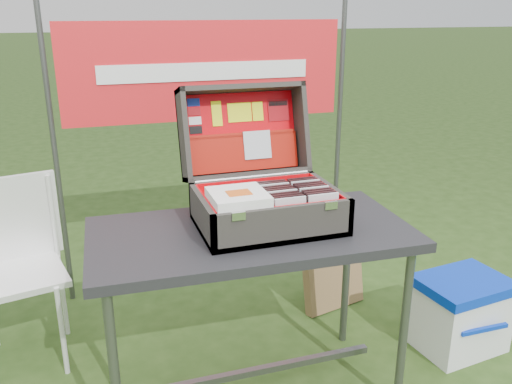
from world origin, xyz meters
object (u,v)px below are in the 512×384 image
object	(u,v)px
cooler	(460,313)
suitcase	(263,161)
table	(251,317)
cardboard_box	(333,274)
chair	(19,278)

from	to	relation	value
cooler	suitcase	bearing A→B (deg)	170.53
table	cooler	size ratio (longest dim) A/B	2.97
cardboard_box	chair	bearing A→B (deg)	166.21
table	suitcase	distance (m)	0.67
chair	suitcase	bearing A→B (deg)	-39.06
table	suitcase	size ratio (longest dim) A/B	2.28
cooler	chair	world-z (taller)	chair
cooler	chair	distance (m)	2.15
suitcase	chair	size ratio (longest dim) A/B	0.63
suitcase	chair	distance (m)	1.31
suitcase	cooler	xyz separation A→B (m)	(1.03, -0.04, -0.87)
chair	cardboard_box	xyz separation A→B (m)	(1.63, 0.00, -0.24)
cooler	cardboard_box	bearing A→B (deg)	120.43
chair	cardboard_box	world-z (taller)	chair
suitcase	cooler	size ratio (longest dim) A/B	1.30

